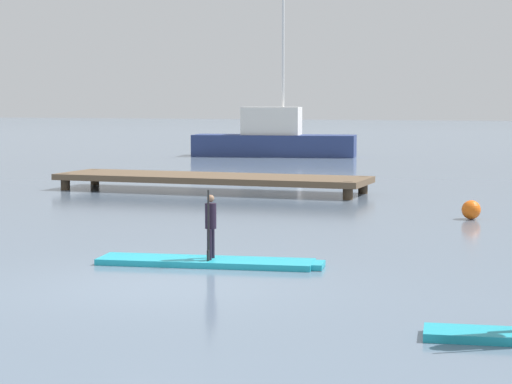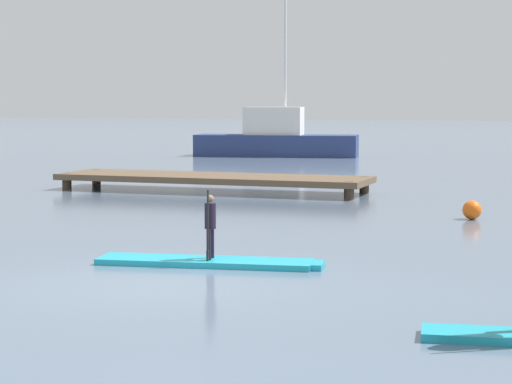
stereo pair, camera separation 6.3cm
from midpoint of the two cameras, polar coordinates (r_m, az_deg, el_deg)
ground_plane at (r=14.38m, az=-5.42°, el=-5.45°), size 240.00×240.00×0.00m
paddleboard_near at (r=15.97m, az=-2.65°, el=-4.15°), size 3.81×1.33×0.10m
paddler_child_solo at (r=15.86m, az=-2.62°, el=-1.86°), size 0.21×0.38×1.16m
fishing_boat_green_midground at (r=46.99m, az=1.21°, el=3.18°), size 8.10×3.29×7.86m
floating_dock at (r=28.73m, az=-2.53°, el=0.82°), size 9.42×2.44×0.49m
mooring_buoy_near at (r=22.56m, az=12.73°, el=-1.04°), size 0.44×0.44×0.44m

